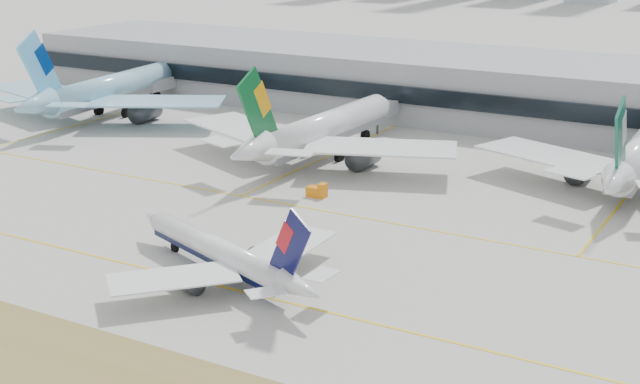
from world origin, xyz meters
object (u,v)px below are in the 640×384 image
Objects in this scene: widebody_cathay at (637,158)px; widebody_eva at (320,131)px; taxiing_airliner at (223,254)px; widebody_korean at (108,91)px; terminal at (527,91)px.

widebody_eva is at bearing 99.33° from widebody_cathay.
taxiing_airliner is 83.02m from widebody_cathay.
widebody_cathay is at bearing -95.51° from widebody_korean.
taxiing_airliner is 111.34m from widebody_korean.
widebody_eva is at bearing -114.40° from terminal.
widebody_korean reaches higher than taxiing_airliner.
widebody_cathay is 56.37m from terminal.
terminal is (25.43, 56.04, 1.50)m from widebody_eva.
terminal is (5.86, 117.06, 4.09)m from taxiing_airliner.
widebody_korean is 1.08× the size of widebody_eva.
widebody_eva is 0.23× the size of terminal.
widebody_korean is at bearing 89.21° from widebody_cathay.
terminal is (-34.50, 44.54, 1.91)m from widebody_cathay.
widebody_eva reaches higher than widebody_cathay.
taxiing_airliner is 0.64× the size of widebody_eva.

